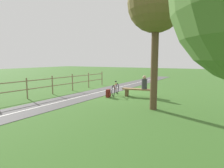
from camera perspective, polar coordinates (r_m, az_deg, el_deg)
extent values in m
plane|color=#3D6B28|center=(13.23, 0.52, -2.47)|extent=(80.00, 80.00, 0.00)
cube|color=#565454|center=(10.64, -14.93, -5.10)|extent=(4.24, 36.06, 0.02)
cube|color=silver|center=(10.64, -14.93, -5.05)|extent=(2.00, 31.95, 0.00)
cube|color=#937047|center=(11.59, 8.26, -1.61)|extent=(2.11, 0.67, 0.08)
cube|color=brown|center=(11.50, 12.05, -3.05)|extent=(0.21, 0.35, 0.43)
cube|color=brown|center=(11.82, 4.53, -2.63)|extent=(0.21, 0.35, 0.43)
cylinder|color=#38383D|center=(11.49, 9.79, 0.01)|extent=(0.37, 0.37, 0.61)
sphere|color=tan|center=(11.44, 9.83, 2.02)|extent=(0.22, 0.22, 0.22)
torus|color=black|center=(11.60, 0.39, -2.08)|extent=(0.20, 0.70, 0.71)
torus|color=black|center=(12.58, 1.59, -1.34)|extent=(0.20, 0.70, 0.71)
cylinder|color=red|center=(12.05, 1.02, -0.29)|extent=(0.23, 0.85, 0.04)
cylinder|color=red|center=(11.92, 0.83, -1.10)|extent=(0.18, 0.62, 0.33)
cylinder|color=red|center=(12.18, 1.20, 0.27)|extent=(0.03, 0.03, 0.20)
cube|color=black|center=(12.17, 1.20, 0.79)|extent=(0.12, 0.21, 0.05)
cube|color=maroon|center=(11.42, -1.18, -2.84)|extent=(0.23, 0.36, 0.48)
cube|color=maroon|center=(11.39, -0.65, -3.23)|extent=(0.07, 0.24, 0.21)
cylinder|color=#847051|center=(16.79, -3.06, 1.72)|extent=(0.08, 0.08, 1.22)
cylinder|color=#847051|center=(15.41, -7.11, 1.17)|extent=(0.08, 0.08, 1.22)
cylinder|color=#847051|center=(14.12, -11.92, 0.51)|extent=(0.08, 0.08, 1.22)
cylinder|color=#847051|center=(12.96, -17.64, -0.28)|extent=(0.08, 0.08, 1.22)
cylinder|color=#847051|center=(11.96, -24.41, -1.22)|extent=(0.08, 0.08, 1.22)
cylinder|color=#847051|center=(11.47, -28.34, 0.38)|extent=(1.68, 16.06, 0.06)
cylinder|color=#847051|center=(11.53, -28.19, -2.03)|extent=(1.68, 16.06, 0.06)
cylinder|color=brown|center=(8.64, 12.75, 5.62)|extent=(0.32, 0.32, 4.05)
sphere|color=brown|center=(8.97, 13.26, 22.75)|extent=(2.48, 2.48, 2.48)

